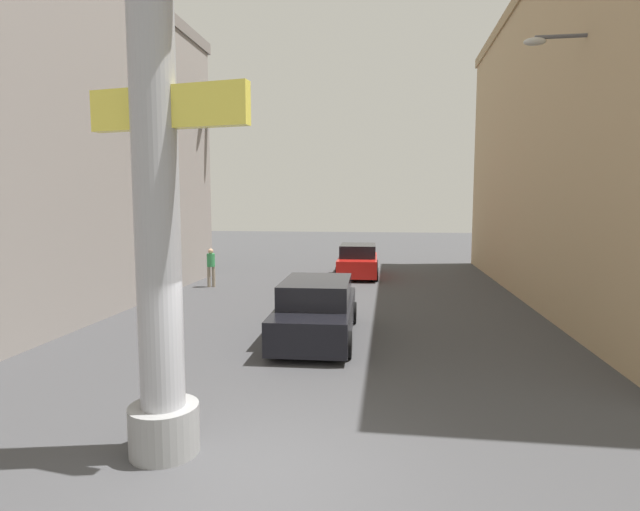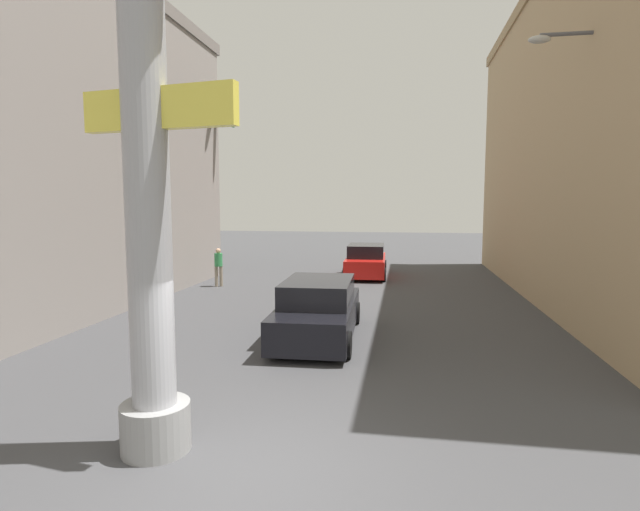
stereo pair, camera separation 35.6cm
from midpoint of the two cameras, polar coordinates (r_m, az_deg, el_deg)
The scene contains 8 objects.
ground_plane at distance 16.44m, azimuth 3.26°, elevation -6.55°, with size 91.52×91.52×0.00m, color #424244.
neon_sign_pole at distance 7.31m, azimuth -17.93°, elevation 12.76°, with size 2.68×0.99×9.38m.
street_lamp at distance 14.77m, azimuth 29.82°, elevation 9.63°, with size 2.19×0.28×7.94m.
car_lead at distance 13.31m, azimuth 0.56°, elevation -6.29°, with size 2.15×4.91×1.56m.
car_far at distance 24.54m, azimuth 5.70°, elevation -0.66°, with size 2.08×4.62×1.56m.
palm_tree_mid_left at distance 19.17m, azimuth -20.08°, elevation 9.13°, with size 3.28×3.42×7.31m.
palm_tree_far_left at distance 25.12m, azimuth -12.28°, elevation 9.18°, with size 3.46×3.21×8.01m.
pedestrian_far_left at distance 21.78m, azimuth -11.07°, elevation -0.97°, with size 0.46×0.46×1.65m.
Camera 2 is at (1.94, -5.92, 3.57)m, focal length 28.00 mm.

